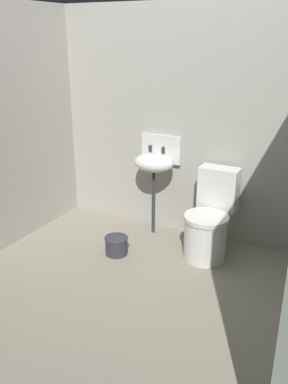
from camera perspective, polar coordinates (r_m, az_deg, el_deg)
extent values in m
cube|color=gray|center=(3.52, -2.13, -12.77)|extent=(3.05, 2.59, 0.08)
cube|color=#9E9C92|center=(4.04, 5.84, 9.28)|extent=(3.05, 0.10, 2.20)
cube|color=#A5A097|center=(3.96, -19.36, 7.96)|extent=(0.10, 2.39, 2.20)
cylinder|color=silver|center=(3.77, 8.47, -6.46)|extent=(0.38, 0.38, 0.38)
cylinder|color=silver|center=(3.68, 8.64, -3.56)|extent=(0.40, 0.40, 0.04)
cube|color=silver|center=(3.88, 10.31, 0.51)|extent=(0.36, 0.18, 0.40)
cylinder|color=#2E2E39|center=(4.15, 1.32, -1.46)|extent=(0.04, 0.04, 0.66)
ellipsoid|color=silver|center=(4.00, 1.37, 4.10)|extent=(0.40, 0.32, 0.18)
cube|color=silver|center=(4.12, 2.41, 6.02)|extent=(0.42, 0.04, 0.28)
cylinder|color=#2E2E39|center=(4.05, 0.87, 6.08)|extent=(0.04, 0.04, 0.06)
cylinder|color=#2E2E39|center=(3.99, 2.67, 5.83)|extent=(0.04, 0.04, 0.06)
cylinder|color=#2E2E39|center=(3.85, -3.84, -7.45)|extent=(0.20, 0.20, 0.16)
torus|color=#312C40|center=(3.82, -3.87, -6.38)|extent=(0.22, 0.22, 0.02)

